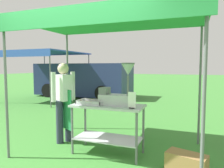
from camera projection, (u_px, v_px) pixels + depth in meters
ground_plane at (149, 105)px, 8.54m from camera, size 70.00×70.00×0.00m
stall_canopy at (110, 24)px, 3.71m from camera, size 3.22×2.05×2.37m
donut_cart at (108, 118)px, 3.75m from camera, size 1.26×0.58×0.88m
donut_tray at (91, 103)px, 3.80m from camera, size 0.48×0.31×0.07m
donut_fryer at (118, 92)px, 3.70m from camera, size 0.61×0.28×0.73m
menu_sign at (132, 101)px, 3.39m from camera, size 0.13×0.05×0.27m
vendor at (64, 98)px, 4.31m from camera, size 0.46×0.51×1.61m
supply_crate at (186, 163)px, 3.08m from camera, size 0.61×0.43×0.29m
van_navy at (83, 79)px, 11.03m from camera, size 4.86×2.16×1.69m
neighbour_tent at (46, 54)px, 9.82m from camera, size 2.96×3.35×2.20m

